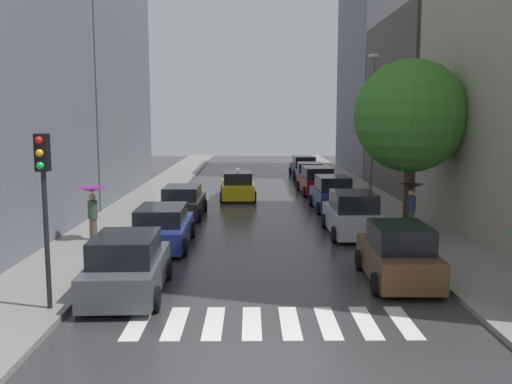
% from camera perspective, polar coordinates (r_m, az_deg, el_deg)
% --- Properties ---
extents(ground_plane, '(28.00, 72.00, 0.04)m').
position_cam_1_polar(ground_plane, '(34.40, 0.23, -0.54)').
color(ground_plane, '#363638').
extents(sidewalk_left, '(3.00, 72.00, 0.15)m').
position_cam_1_polar(sidewalk_left, '(34.91, -10.51, -0.40)').
color(sidewalk_left, gray).
rests_on(sidewalk_left, ground).
extents(sidewalk_right, '(3.00, 72.00, 0.15)m').
position_cam_1_polar(sidewalk_right, '(35.08, 10.90, -0.36)').
color(sidewalk_right, gray).
rests_on(sidewalk_right, ground).
extents(crosswalk_stripes, '(6.75, 2.20, 0.01)m').
position_cam_1_polar(crosswalk_stripes, '(13.74, 1.50, -13.03)').
color(crosswalk_stripes, silver).
rests_on(crosswalk_stripes, ground).
extents(building_right_mid, '(6.00, 12.61, 11.01)m').
position_cam_1_polar(building_right_mid, '(37.58, 17.40, 8.25)').
color(building_right_mid, '#564C47').
rests_on(building_right_mid, ground).
extents(building_right_far, '(6.00, 13.71, 25.04)m').
position_cam_1_polar(building_right_far, '(51.06, 12.93, 16.04)').
color(building_right_far, slate).
rests_on(building_right_far, ground).
extents(parked_car_left_nearest, '(2.18, 4.32, 1.71)m').
position_cam_1_polar(parked_car_left_nearest, '(15.88, -12.86, -7.38)').
color(parked_car_left_nearest, '#474C51').
rests_on(parked_car_left_nearest, ground).
extents(parked_car_left_second, '(2.17, 4.67, 1.56)m').
position_cam_1_polar(parked_car_left_second, '(21.46, -9.42, -3.55)').
color(parked_car_left_second, navy).
rests_on(parked_car_left_second, ground).
extents(parked_car_left_third, '(2.11, 4.47, 1.53)m').
position_cam_1_polar(parked_car_left_third, '(27.72, -7.40, -1.03)').
color(parked_car_left_third, black).
rests_on(parked_car_left_third, ground).
extents(parked_car_right_nearest, '(2.05, 4.04, 1.76)m').
position_cam_1_polar(parked_car_right_nearest, '(17.20, 14.14, -6.20)').
color(parked_car_right_nearest, brown).
rests_on(parked_car_right_nearest, ground).
extents(parked_car_right_second, '(2.11, 4.42, 1.81)m').
position_cam_1_polar(parked_car_right_second, '(23.57, 9.69, -2.32)').
color(parked_car_right_second, '#B2B7BF').
rests_on(parked_car_right_second, ground).
extents(parked_car_right_third, '(2.12, 4.08, 1.81)m').
position_cam_1_polar(parked_car_right_third, '(29.65, 7.69, -0.25)').
color(parked_car_right_third, navy).
rests_on(parked_car_right_third, ground).
extents(parked_car_right_fourth, '(2.28, 4.83, 1.72)m').
position_cam_1_polar(parked_car_right_fourth, '(36.00, 6.12, 1.10)').
color(parked_car_right_fourth, maroon).
rests_on(parked_car_right_fourth, ground).
extents(parked_car_right_fifth, '(2.25, 4.34, 1.55)m').
position_cam_1_polar(parked_car_right_fifth, '(41.24, 5.42, 1.83)').
color(parked_car_right_fifth, navy).
rests_on(parked_car_right_fifth, ground).
extents(parked_car_right_sixth, '(2.20, 4.12, 1.67)m').
position_cam_1_polar(parked_car_right_sixth, '(46.39, 4.81, 2.53)').
color(parked_car_right_sixth, black).
rests_on(parked_car_right_sixth, ground).
extents(taxi_midroad, '(2.19, 4.75, 1.81)m').
position_cam_1_polar(taxi_midroad, '(33.64, -1.85, 0.62)').
color(taxi_midroad, yellow).
rests_on(taxi_midroad, ground).
extents(pedestrian_by_kerb, '(1.09, 1.09, 2.05)m').
position_cam_1_polar(pedestrian_by_kerb, '(22.43, -16.18, -0.84)').
color(pedestrian_by_kerb, brown).
rests_on(pedestrian_by_kerb, sidewalk_left).
extents(pedestrian_far_side, '(0.93, 0.93, 1.97)m').
position_cam_1_polar(pedestrian_far_side, '(24.10, 15.39, -0.55)').
color(pedestrian_far_side, '#38513D').
rests_on(pedestrian_far_side, sidewalk_right).
extents(street_tree_right, '(4.70, 4.70, 7.09)m').
position_cam_1_polar(street_tree_right, '(24.50, 15.31, 7.39)').
color(street_tree_right, '#513823').
rests_on(street_tree_right, sidewalk_right).
extents(traffic_light_left_corner, '(0.30, 0.42, 4.30)m').
position_cam_1_polar(traffic_light_left_corner, '(14.49, -20.63, 0.92)').
color(traffic_light_left_corner, black).
rests_on(traffic_light_left_corner, sidewalk_left).
extents(lamp_post_right, '(0.60, 0.28, 7.74)m').
position_cam_1_polar(lamp_post_right, '(28.74, 11.62, 6.87)').
color(lamp_post_right, '#595B60').
rests_on(lamp_post_right, sidewalk_right).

